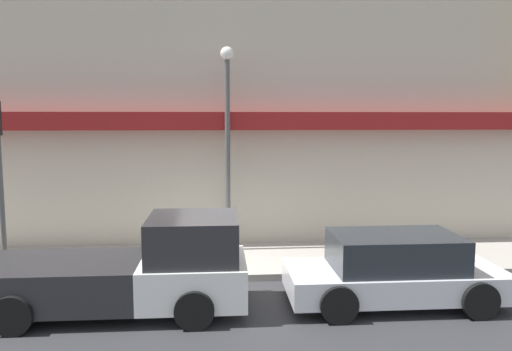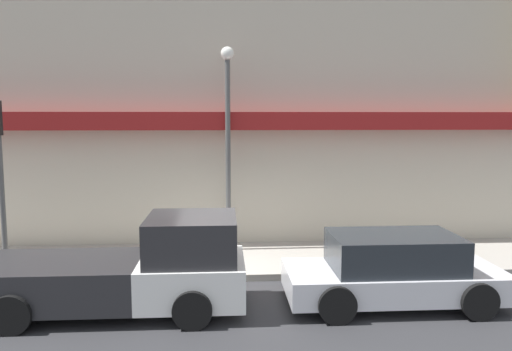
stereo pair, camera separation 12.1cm
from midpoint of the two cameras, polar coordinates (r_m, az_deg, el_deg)
ground_plane at (r=11.95m, az=-2.42°, el=-12.07°), size 80.00×80.00×0.00m
sidewalk at (r=13.40m, az=-2.58°, el=-9.61°), size 36.00×3.10×0.17m
building at (r=16.03m, az=-2.86°, el=13.88°), size 19.80×3.80×11.74m
pickup_truck at (r=10.31m, az=-13.58°, el=-10.48°), size 5.14×2.17×1.90m
parked_car at (r=10.78m, az=15.71°, el=-10.38°), size 4.40×2.03×1.47m
fire_hydrant at (r=12.29m, az=-7.09°, el=-9.03°), size 0.19×0.19×0.72m
street_lamp at (r=13.63m, az=-2.98°, el=5.80°), size 0.36×0.36×5.55m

